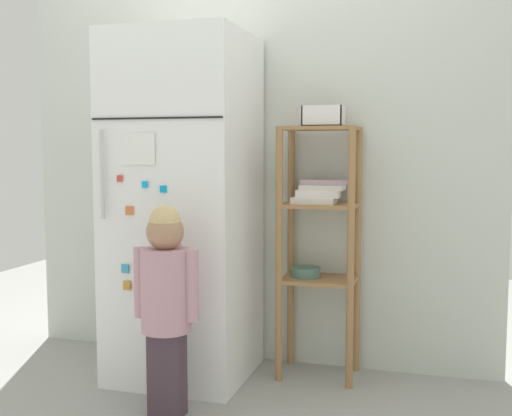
% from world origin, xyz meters
% --- Properties ---
extents(ground_plane, '(6.00, 6.00, 0.00)m').
position_xyz_m(ground_plane, '(0.00, 0.00, 0.00)').
color(ground_plane, '#999993').
extents(kitchen_wall_back, '(2.64, 0.03, 2.23)m').
position_xyz_m(kitchen_wall_back, '(0.00, 0.37, 1.12)').
color(kitchen_wall_back, silver).
rests_on(kitchen_wall_back, ground).
extents(refrigerator, '(0.66, 0.67, 1.73)m').
position_xyz_m(refrigerator, '(-0.26, 0.02, 0.87)').
color(refrigerator, white).
rests_on(refrigerator, ground).
extents(child_standing, '(0.30, 0.22, 0.92)m').
position_xyz_m(child_standing, '(-0.14, -0.48, 0.56)').
color(child_standing, '#453440').
rests_on(child_standing, ground).
extents(pantry_shelf_unit, '(0.39, 0.29, 1.27)m').
position_xyz_m(pantry_shelf_unit, '(0.40, 0.19, 0.78)').
color(pantry_shelf_unit, '#9E7247').
rests_on(pantry_shelf_unit, ground).
extents(fruit_bin, '(0.20, 0.17, 0.10)m').
position_xyz_m(fruit_bin, '(0.42, 0.19, 1.31)').
color(fruit_bin, white).
rests_on(fruit_bin, pantry_shelf_unit).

